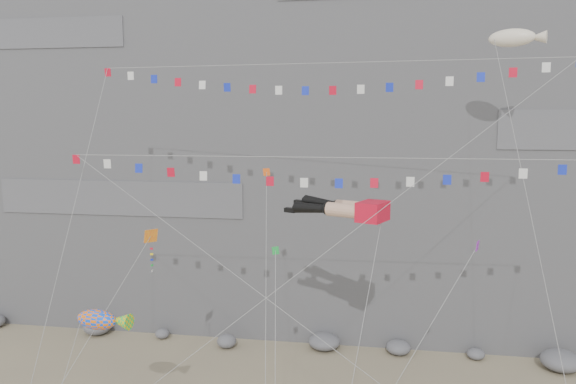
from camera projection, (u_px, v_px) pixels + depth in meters
The scene contains 11 objects.
cliff at pixel (340, 57), 57.50m from camera, with size 80.00×28.00×50.00m, color slate.
talus_boulders at pixel (324, 342), 46.08m from camera, with size 60.00×3.00×1.20m, color slate, non-canonical shape.
legs_kite at pixel (345, 209), 33.23m from camera, with size 6.48×16.08×18.90m.
flag_banner_upper at pixel (319, 64), 34.70m from camera, with size 29.42×13.82×29.18m.
flag_banner_lower at pixel (322, 158), 31.90m from camera, with size 29.95×8.25×22.82m.
harlequin_kite at pixel (150, 237), 33.18m from camera, with size 6.20×9.66×15.65m.
fish_windsock at pixel (97, 320), 30.80m from camera, with size 4.04×4.47×8.93m.
blimp_windsock at pixel (512, 39), 35.74m from camera, with size 4.14×14.59×27.42m.
small_kite_a at pixel (266, 179), 34.54m from camera, with size 2.88×12.76×19.84m.
small_kite_b at pixel (475, 250), 29.67m from camera, with size 9.37×9.93×17.61m.
small_kite_c at pixel (275, 257), 31.42m from camera, with size 2.36×10.57×15.29m.
Camera 1 is at (4.10, -26.93, 18.98)m, focal length 35.00 mm.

